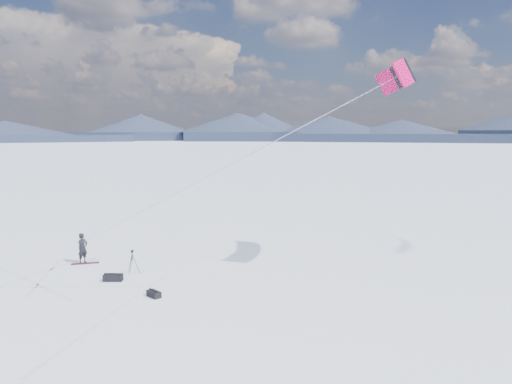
% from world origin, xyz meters
% --- Properties ---
extents(ground, '(1800.00, 1800.00, 0.00)m').
position_xyz_m(ground, '(0.00, 0.00, 0.00)').
color(ground, white).
extents(horizon_hills, '(704.00, 705.94, 8.29)m').
position_xyz_m(horizon_hills, '(-0.00, 0.00, 3.28)').
color(horizon_hills, '#172134').
rests_on(horizon_hills, ground).
extents(snow_tracks, '(14.76, 10.25, 0.01)m').
position_xyz_m(snow_tracks, '(-0.65, -0.35, 0.00)').
color(snow_tracks, silver).
rests_on(snow_tracks, ground).
extents(snowkiter, '(0.56, 0.68, 1.61)m').
position_xyz_m(snowkiter, '(-1.79, 3.14, 0.00)').
color(snowkiter, black).
rests_on(snowkiter, ground).
extents(snowboard, '(1.36, 0.91, 0.04)m').
position_xyz_m(snowboard, '(-1.62, 3.04, 0.02)').
color(snowboard, maroon).
rests_on(snowboard, ground).
extents(tripod, '(0.63, 0.55, 1.18)m').
position_xyz_m(tripod, '(1.64, 1.87, 0.76)').
color(tripod, black).
rests_on(tripod, ground).
extents(gear_bag_a, '(0.92, 0.55, 0.38)m').
position_xyz_m(gear_bag_a, '(1.28, 0.55, 0.17)').
color(gear_bag_a, black).
rests_on(gear_bag_a, ground).
extents(gear_bag_b, '(0.76, 0.68, 0.32)m').
position_xyz_m(gear_bag_b, '(4.05, -1.19, 0.14)').
color(gear_bag_b, black).
rests_on(gear_bag_b, ground).
extents(power_kite, '(16.98, 5.05, 9.23)m').
position_xyz_m(power_kite, '(14.04, 4.85, 9.51)').
color(power_kite, '#C30850').
rests_on(power_kite, ground).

